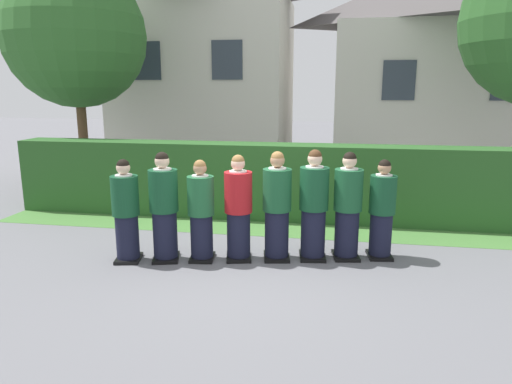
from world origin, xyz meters
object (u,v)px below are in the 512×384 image
(student_front_row_2, at_px, (201,213))
(student_front_row_5, at_px, (314,207))
(student_in_red_blazer, at_px, (238,210))
(student_front_row_7, at_px, (382,212))
(student_front_row_0, at_px, (126,213))
(student_front_row_4, at_px, (277,208))
(student_front_row_6, at_px, (348,208))
(student_front_row_1, at_px, (164,209))

(student_front_row_2, distance_m, student_front_row_5, 1.70)
(student_in_red_blazer, distance_m, student_front_row_7, 2.18)
(student_front_row_2, relative_size, student_front_row_5, 0.91)
(student_front_row_0, distance_m, student_front_row_2, 1.12)
(student_front_row_2, bearing_deg, student_front_row_5, 12.02)
(student_front_row_5, bearing_deg, student_in_red_blazer, -168.50)
(student_front_row_2, bearing_deg, student_in_red_blazer, 13.06)
(student_front_row_4, bearing_deg, student_front_row_2, -167.82)
(student_front_row_5, relative_size, student_front_row_7, 1.10)
(student_front_row_4, height_order, student_front_row_6, student_front_row_4)
(student_front_row_1, xyz_separation_m, student_front_row_2, (0.54, 0.10, -0.06))
(student_front_row_6, bearing_deg, student_front_row_7, 12.00)
(student_front_row_6, bearing_deg, student_front_row_4, -168.26)
(student_front_row_5, bearing_deg, student_front_row_7, 11.91)
(student_front_row_2, height_order, student_front_row_4, student_front_row_4)
(student_in_red_blazer, distance_m, student_front_row_4, 0.58)
(student_front_row_6, bearing_deg, student_in_red_blazer, -168.40)
(student_front_row_0, distance_m, student_in_red_blazer, 1.68)
(student_front_row_1, bearing_deg, student_front_row_0, -166.48)
(student_front_row_1, relative_size, student_front_row_6, 1.01)
(student_front_row_2, height_order, student_in_red_blazer, student_in_red_blazer)
(student_front_row_2, distance_m, student_front_row_7, 2.74)
(student_front_row_1, bearing_deg, student_front_row_6, 11.71)
(student_front_row_0, xyz_separation_m, student_front_row_6, (3.26, 0.69, 0.04))
(student_front_row_7, bearing_deg, student_front_row_0, -167.99)
(student_front_row_4, bearing_deg, student_front_row_0, -167.85)
(student_in_red_blazer, bearing_deg, student_front_row_2, -166.94)
(student_front_row_7, bearing_deg, student_front_row_1, -168.24)
(student_front_row_1, distance_m, student_front_row_7, 3.29)
(student_front_row_0, bearing_deg, student_front_row_7, 12.01)
(student_front_row_2, xyz_separation_m, student_in_red_blazer, (0.55, 0.13, 0.04))
(student_front_row_2, bearing_deg, student_front_row_6, 11.97)
(student_front_row_1, height_order, student_front_row_4, student_front_row_4)
(student_front_row_0, bearing_deg, student_front_row_2, 12.11)
(student_front_row_1, height_order, student_front_row_6, student_front_row_1)
(student_in_red_blazer, height_order, student_front_row_7, student_in_red_blazer)
(student_front_row_1, distance_m, student_front_row_5, 2.25)
(student_front_row_5, height_order, student_front_row_6, student_front_row_5)
(student_front_row_5, height_order, student_front_row_7, student_front_row_5)
(student_front_row_2, distance_m, student_front_row_4, 1.14)
(student_front_row_4, height_order, student_front_row_5, student_front_row_5)
(student_front_row_0, xyz_separation_m, student_front_row_2, (1.09, 0.23, -0.01))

